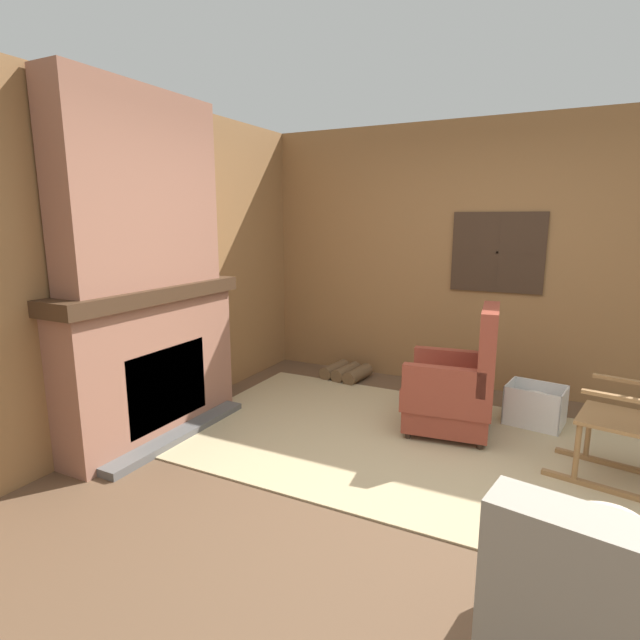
% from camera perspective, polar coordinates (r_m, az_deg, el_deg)
% --- Properties ---
extents(ground_plane, '(14.00, 14.00, 0.00)m').
position_cam_1_polar(ground_plane, '(3.34, 10.83, -19.34)').
color(ground_plane, brown).
extents(wood_panel_wall_left, '(0.06, 5.22, 2.64)m').
position_cam_1_polar(wood_panel_wall_left, '(4.17, -21.14, 5.48)').
color(wood_panel_wall_left, olive).
rests_on(wood_panel_wall_left, ground).
extents(wood_panel_wall_back, '(5.22, 0.09, 2.64)m').
position_cam_1_polar(wood_panel_wall_back, '(5.18, 18.67, 6.70)').
color(wood_panel_wall_back, olive).
rests_on(wood_panel_wall_back, ground).
extents(fireplace_hearth, '(0.54, 1.69, 1.19)m').
position_cam_1_polar(fireplace_hearth, '(4.15, -18.50, -4.62)').
color(fireplace_hearth, '#93604C').
rests_on(fireplace_hearth, ground).
extents(chimney_breast, '(0.29, 1.40, 1.43)m').
position_cam_1_polar(chimney_breast, '(4.01, -19.85, 13.78)').
color(chimney_breast, '#93604C').
rests_on(chimney_breast, fireplace_hearth).
extents(area_rug, '(3.44, 2.16, 0.01)m').
position_cam_1_polar(area_rug, '(4.05, 8.84, -13.38)').
color(area_rug, tan).
rests_on(area_rug, ground).
extents(armchair, '(0.75, 0.70, 1.05)m').
position_cam_1_polar(armchair, '(4.16, 15.25, -7.64)').
color(armchair, brown).
rests_on(armchair, ground).
extents(rocking_chair, '(0.87, 0.58, 1.31)m').
position_cam_1_polar(rocking_chair, '(3.80, 31.82, -9.80)').
color(rocking_chair, olive).
rests_on(rocking_chair, ground).
extents(firewood_stack, '(0.48, 0.46, 0.14)m').
position_cam_1_polar(firewood_stack, '(5.44, 3.00, -5.96)').
color(firewood_stack, brown).
rests_on(firewood_stack, ground).
extents(laundry_basket, '(0.49, 0.41, 0.34)m').
position_cam_1_polar(laundry_basket, '(4.59, 23.37, -8.94)').
color(laundry_basket, white).
rests_on(laundry_basket, ground).
extents(oil_lamp_vase, '(0.09, 0.09, 0.26)m').
position_cam_1_polar(oil_lamp_vase, '(3.87, -22.55, 4.43)').
color(oil_lamp_vase, '#47708E').
rests_on(oil_lamp_vase, fireplace_hearth).
extents(storage_case, '(0.17, 0.23, 0.13)m').
position_cam_1_polar(storage_case, '(4.18, -17.72, 4.89)').
color(storage_case, black).
rests_on(storage_case, fireplace_hearth).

